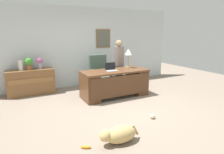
# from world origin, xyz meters

# --- Properties ---
(ground_plane) EXTENTS (12.00, 12.00, 0.00)m
(ground_plane) POSITION_xyz_m (0.00, 0.00, 0.00)
(ground_plane) COLOR gray
(back_wall) EXTENTS (7.00, 0.16, 2.70)m
(back_wall) POSITION_xyz_m (0.00, 2.60, 1.35)
(back_wall) COLOR silver
(back_wall) RESTS_ON ground_plane
(desk) EXTENTS (1.93, 0.80, 0.78)m
(desk) POSITION_xyz_m (0.29, 0.88, 0.43)
(desk) COLOR brown
(desk) RESTS_ON ground_plane
(credenza) EXTENTS (1.34, 0.50, 0.76)m
(credenza) POSITION_xyz_m (-1.87, 2.25, 0.38)
(credenza) COLOR brown
(credenza) RESTS_ON ground_plane
(armchair) EXTENTS (0.60, 0.59, 1.12)m
(armchair) POSITION_xyz_m (0.20, 1.81, 0.50)
(armchair) COLOR #475B4C
(armchair) RESTS_ON ground_plane
(person_standing) EXTENTS (0.32, 0.32, 1.61)m
(person_standing) POSITION_xyz_m (0.79, 1.56, 0.83)
(person_standing) COLOR #262323
(person_standing) RESTS_ON ground_plane
(dog_lying) EXTENTS (0.74, 0.33, 0.30)m
(dog_lying) POSITION_xyz_m (-0.82, -1.30, 0.16)
(dog_lying) COLOR tan
(dog_lying) RESTS_ON ground_plane
(laptop) EXTENTS (0.32, 0.22, 0.22)m
(laptop) POSITION_xyz_m (0.17, 0.91, 0.84)
(laptop) COLOR #B2B5BA
(laptop) RESTS_ON desk
(desk_lamp) EXTENTS (0.22, 0.22, 0.58)m
(desk_lamp) POSITION_xyz_m (0.85, 1.08, 1.23)
(desk_lamp) COLOR #9E8447
(desk_lamp) RESTS_ON desk
(vase_with_flowers) EXTENTS (0.17, 0.17, 0.34)m
(vase_with_flowers) POSITION_xyz_m (-1.58, 2.25, 0.96)
(vase_with_flowers) COLOR #A7A0B9
(vase_with_flowers) RESTS_ON credenza
(vase_empty) EXTENTS (0.13, 0.13, 0.29)m
(vase_empty) POSITION_xyz_m (-2.11, 2.25, 0.91)
(vase_empty) COLOR silver
(vase_empty) RESTS_ON credenza
(potted_plant) EXTENTS (0.24, 0.24, 0.36)m
(potted_plant) POSITION_xyz_m (-1.89, 2.25, 0.96)
(potted_plant) COLOR brown
(potted_plant) RESTS_ON credenza
(dog_toy_ball) EXTENTS (0.11, 0.11, 0.11)m
(dog_toy_ball) POSITION_xyz_m (0.29, -0.82, 0.05)
(dog_toy_ball) COLOR beige
(dog_toy_ball) RESTS_ON ground_plane
(dog_toy_plush) EXTENTS (0.17, 0.13, 0.05)m
(dog_toy_plush) POSITION_xyz_m (-1.38, -1.20, 0.03)
(dog_toy_plush) COLOR orange
(dog_toy_plush) RESTS_ON ground_plane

